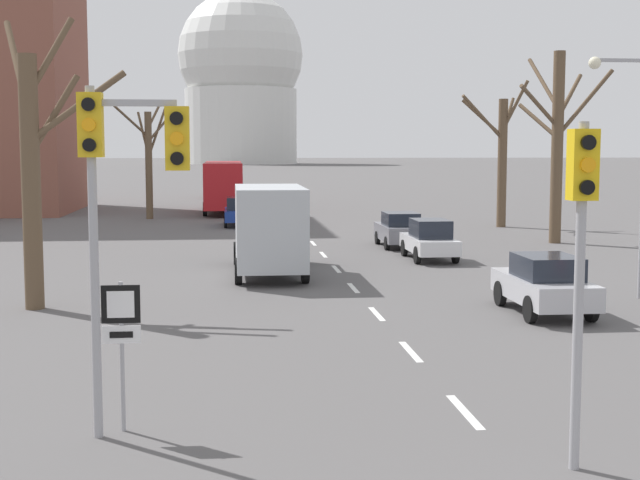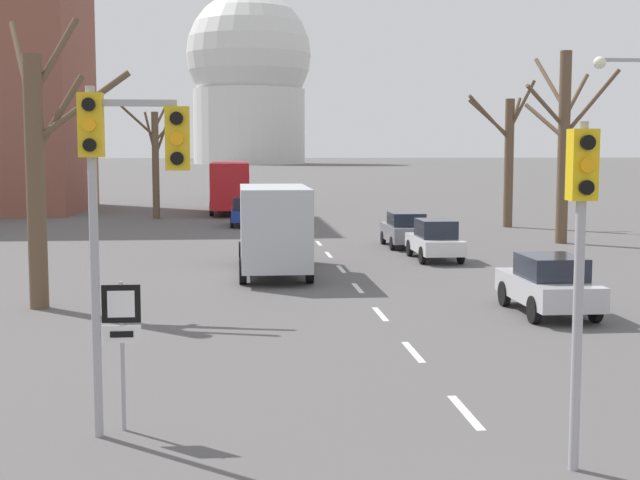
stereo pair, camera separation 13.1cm
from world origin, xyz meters
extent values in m
cube|color=silver|center=(0.00, 7.07, 0.00)|extent=(0.16, 2.00, 0.01)
cube|color=silver|center=(0.00, 11.57, 0.00)|extent=(0.16, 2.00, 0.01)
cube|color=silver|center=(0.00, 16.07, 0.00)|extent=(0.16, 2.00, 0.01)
cube|color=silver|center=(0.00, 20.57, 0.00)|extent=(0.16, 2.00, 0.01)
cube|color=silver|center=(0.00, 25.07, 0.00)|extent=(0.16, 2.00, 0.01)
cube|color=silver|center=(0.00, 29.57, 0.00)|extent=(0.16, 2.00, 0.01)
cube|color=silver|center=(0.00, 34.07, 0.00)|extent=(0.16, 2.00, 0.01)
cube|color=silver|center=(0.00, 38.57, 0.00)|extent=(0.16, 2.00, 0.01)
cube|color=silver|center=(0.00, 43.07, 0.00)|extent=(0.16, 2.00, 0.01)
cube|color=silver|center=(0.00, 47.57, 0.00)|extent=(0.16, 2.00, 0.01)
cube|color=silver|center=(0.00, 52.07, 0.00)|extent=(0.16, 2.00, 0.01)
cube|color=silver|center=(0.00, 56.57, 0.00)|extent=(0.16, 2.00, 0.01)
cube|color=silver|center=(0.00, 61.07, 0.00)|extent=(0.16, 2.00, 0.01)
cylinder|color=#9E9EA3|center=(-5.99, 6.36, 2.69)|extent=(0.14, 0.14, 5.38)
cube|color=gold|center=(-5.99, 6.36, 4.80)|extent=(0.36, 0.28, 0.96)
cylinder|color=black|center=(-5.99, 6.19, 5.09)|extent=(0.20, 0.06, 0.20)
cylinder|color=orange|center=(-5.99, 6.19, 4.80)|extent=(0.20, 0.06, 0.20)
cylinder|color=black|center=(-5.99, 6.19, 4.50)|extent=(0.20, 0.06, 0.20)
cube|color=#9E9EA3|center=(-5.35, 6.36, 5.13)|extent=(1.28, 0.10, 0.10)
cube|color=gold|center=(-4.71, 6.36, 4.60)|extent=(0.36, 0.28, 0.96)
cylinder|color=black|center=(-4.71, 6.19, 4.89)|extent=(0.20, 0.06, 0.20)
cylinder|color=orange|center=(-4.71, 6.19, 4.60)|extent=(0.20, 0.06, 0.20)
cylinder|color=black|center=(-4.71, 6.19, 4.30)|extent=(0.20, 0.06, 0.20)
cylinder|color=#9E9EA3|center=(0.80, 4.28, 2.40)|extent=(0.14, 0.14, 4.81)
cube|color=yellow|center=(0.80, 4.28, 4.23)|extent=(0.36, 0.28, 0.96)
cylinder|color=black|center=(0.80, 4.11, 4.53)|extent=(0.20, 0.06, 0.20)
cylinder|color=orange|center=(0.80, 4.11, 4.23)|extent=(0.20, 0.06, 0.20)
cylinder|color=black|center=(0.80, 4.11, 3.93)|extent=(0.20, 0.06, 0.20)
cylinder|color=#9E9EA3|center=(-5.64, 6.63, 1.19)|extent=(0.07, 0.07, 2.38)
cube|color=black|center=(-5.64, 6.61, 2.03)|extent=(0.60, 0.03, 0.60)
cube|color=white|center=(-5.64, 6.59, 2.03)|extent=(0.42, 0.01, 0.42)
cube|color=white|center=(-5.64, 6.61, 1.55)|extent=(0.60, 0.03, 0.28)
cube|color=black|center=(-5.64, 6.59, 1.55)|extent=(0.36, 0.01, 0.10)
cube|color=#9E9EA3|center=(7.41, 17.76, 6.98)|extent=(1.62, 0.10, 0.10)
sphere|color=#F2EAC6|center=(6.60, 17.76, 6.90)|extent=(0.36, 0.36, 0.36)
cube|color=#B7B7BC|center=(4.50, 15.70, 0.67)|extent=(1.72, 4.08, 0.64)
cube|color=#1E232D|center=(4.50, 15.50, 1.30)|extent=(1.46, 1.96, 0.61)
cylinder|color=black|center=(3.70, 16.96, 0.35)|extent=(0.18, 0.71, 0.71)
cylinder|color=black|center=(5.31, 16.96, 0.35)|extent=(0.18, 0.71, 0.71)
cylinder|color=black|center=(3.70, 14.43, 0.35)|extent=(0.18, 0.71, 0.71)
cylinder|color=black|center=(5.31, 14.43, 0.35)|extent=(0.18, 0.71, 0.71)
cube|color=navy|center=(-3.33, 43.90, 0.65)|extent=(1.64, 4.16, 0.62)
cube|color=#1E232D|center=(-3.33, 43.69, 1.31)|extent=(1.39, 1.99, 0.71)
cylinder|color=black|center=(-4.10, 45.19, 0.34)|extent=(0.18, 0.68, 0.68)
cylinder|color=black|center=(-2.56, 45.19, 0.34)|extent=(0.18, 0.68, 0.68)
cylinder|color=black|center=(-4.10, 42.61, 0.34)|extent=(0.18, 0.68, 0.68)
cylinder|color=black|center=(-2.56, 42.61, 0.34)|extent=(0.18, 0.68, 0.68)
cube|color=slate|center=(3.76, 32.18, 0.65)|extent=(1.71, 3.99, 0.69)
cube|color=#1E232D|center=(3.76, 31.98, 1.28)|extent=(1.45, 1.92, 0.59)
cylinder|color=black|center=(2.95, 33.42, 0.30)|extent=(0.18, 0.61, 0.61)
cylinder|color=black|center=(4.56, 33.42, 0.30)|extent=(0.18, 0.61, 0.61)
cylinder|color=black|center=(2.95, 30.94, 0.30)|extent=(0.18, 0.61, 0.61)
cylinder|color=black|center=(4.56, 30.94, 0.30)|extent=(0.18, 0.61, 0.61)
cube|color=silver|center=(4.04, 27.47, 0.63)|extent=(1.61, 4.12, 0.57)
cube|color=#1E232D|center=(4.04, 27.26, 1.28)|extent=(1.36, 1.98, 0.71)
cylinder|color=black|center=(3.29, 28.75, 0.34)|extent=(0.18, 0.69, 0.69)
cylinder|color=black|center=(4.79, 28.75, 0.34)|extent=(0.18, 0.69, 0.69)
cylinder|color=black|center=(3.29, 26.19, 0.34)|extent=(0.18, 0.69, 0.69)
cylinder|color=black|center=(4.79, 26.19, 0.34)|extent=(0.18, 0.69, 0.69)
cube|color=maroon|center=(-4.84, 73.00, 0.66)|extent=(1.68, 4.43, 0.63)
cube|color=#1E232D|center=(-4.84, 72.78, 1.28)|extent=(1.43, 2.13, 0.60)
cylinder|color=black|center=(-5.63, 74.37, 0.34)|extent=(0.18, 0.69, 0.69)
cylinder|color=black|center=(-4.05, 74.37, 0.34)|extent=(0.18, 0.69, 0.69)
cylinder|color=black|center=(-5.63, 71.63, 0.34)|extent=(0.18, 0.69, 0.69)
cylinder|color=black|center=(-4.05, 71.63, 0.34)|extent=(0.18, 0.69, 0.69)
cube|color=red|center=(-4.27, 54.69, 1.98)|extent=(2.50, 10.80, 3.00)
cube|color=black|center=(-4.27, 54.69, 2.35)|extent=(2.52, 10.26, 0.90)
cylinder|color=black|center=(-5.47, 58.47, 0.48)|extent=(0.26, 0.96, 0.96)
cylinder|color=black|center=(-3.07, 58.47, 0.48)|extent=(0.26, 0.96, 0.96)
cylinder|color=black|center=(-5.47, 51.45, 0.48)|extent=(0.26, 0.96, 0.96)
cylinder|color=black|center=(-3.07, 51.45, 0.48)|extent=(0.26, 0.96, 0.96)
cube|color=#333842|center=(-2.54, 26.78, 1.49)|extent=(2.20, 2.00, 2.10)
cube|color=#B2B7BC|center=(-2.54, 23.18, 1.79)|extent=(2.30, 5.20, 2.70)
cylinder|color=black|center=(-3.64, 26.78, 0.44)|extent=(0.24, 0.88, 0.88)
cylinder|color=black|center=(-1.44, 26.78, 0.44)|extent=(0.24, 0.88, 0.88)
cylinder|color=black|center=(-3.64, 21.75, 0.44)|extent=(0.24, 0.88, 0.88)
cylinder|color=black|center=(-1.44, 21.75, 0.44)|extent=(0.24, 0.88, 0.88)
cylinder|color=brown|center=(-8.90, 49.70, 3.36)|extent=(0.44, 0.44, 6.73)
cylinder|color=brown|center=(-10.06, 49.02, 6.29)|extent=(2.31, 1.65, 2.26)
cylinder|color=brown|center=(-8.17, 50.13, 5.77)|extent=(1.53, 1.07, 1.88)
cylinder|color=brown|center=(-8.34, 50.27, 5.61)|extent=(1.24, 1.30, 3.38)
cylinder|color=brown|center=(-9.27, 50.29, 5.39)|extent=(0.86, 1.32, 2.78)
cylinder|color=brown|center=(-8.54, 50.71, 6.60)|extent=(0.67, 2.14, 1.54)
cylinder|color=brown|center=(11.37, 33.08, 4.46)|extent=(0.54, 0.54, 8.93)
cylinder|color=brown|center=(10.21, 32.48, 6.40)|extent=(2.34, 1.56, 1.88)
cylinder|color=brown|center=(10.69, 34.02, 5.79)|extent=(1.27, 2.12, 1.72)
cylinder|color=brown|center=(12.51, 32.77, 6.52)|extent=(2.45, 0.85, 3.14)
cylinder|color=brown|center=(11.18, 34.69, 7.59)|extent=(0.47, 3.33, 2.64)
cylinder|color=brown|center=(12.24, 33.82, 7.01)|extent=(1.76, 1.76, 2.07)
cylinder|color=brown|center=(-9.34, 17.83, 3.50)|extent=(0.52, 0.52, 7.00)
cylinder|color=brown|center=(-8.77, 18.06, 6.94)|extent=(1.31, 0.67, 2.25)
cylinder|color=brown|center=(-8.05, 17.93, 5.60)|extent=(2.69, 0.42, 2.04)
cylinder|color=brown|center=(-8.72, 18.10, 5.37)|extent=(1.40, 0.75, 2.30)
cylinder|color=brown|center=(-9.87, 18.85, 6.98)|extent=(1.09, 2.24, 2.40)
cylinder|color=brown|center=(11.46, 41.71, 3.60)|extent=(0.52, 0.52, 7.20)
cylinder|color=brown|center=(10.34, 41.91, 6.11)|extent=(2.37, 0.62, 2.21)
cylinder|color=brown|center=(10.13, 41.20, 6.16)|extent=(2.74, 1.33, 2.46)
cylinder|color=brown|center=(11.98, 41.21, 6.82)|extent=(1.20, 1.19, 2.76)
cylinder|color=brown|center=(11.94, 42.25, 6.36)|extent=(1.07, 1.28, 2.00)
cylinder|color=silver|center=(0.00, 249.25, 10.57)|extent=(31.72, 31.72, 21.15)
sphere|color=silver|center=(0.00, 249.25, 30.84)|extent=(35.25, 35.25, 35.25)
camera|label=1|loc=(-3.96, -7.31, 4.45)|focal=50.00mm
camera|label=2|loc=(-3.83, -7.33, 4.45)|focal=50.00mm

